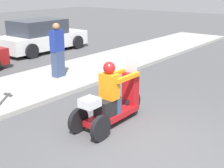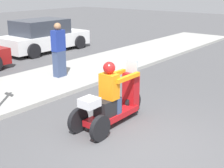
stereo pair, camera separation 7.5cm
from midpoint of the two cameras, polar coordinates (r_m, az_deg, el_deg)
The scene contains 5 objects.
ground_plane at distance 6.16m, azimuth 4.97°, elevation -11.31°, with size 60.00×60.00×0.00m, color #4C4C4F.
sidewalk_strip at distance 9.24m, azimuth -19.63°, elevation -1.84°, with size 28.00×2.80×0.12m.
motorcycle_trike at distance 6.86m, azimuth -0.26°, elevation -3.30°, with size 2.10×0.71×1.45m.
spectator_far_back at distance 10.20m, azimuth -10.16°, elevation 5.92°, with size 0.42×0.26×1.74m.
parked_car_lot_left at distance 15.16m, azimuth -12.96°, elevation 8.50°, with size 4.28×2.05×1.48m.
Camera 1 is at (-4.58, -2.87, 2.96)m, focal length 50.00 mm.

